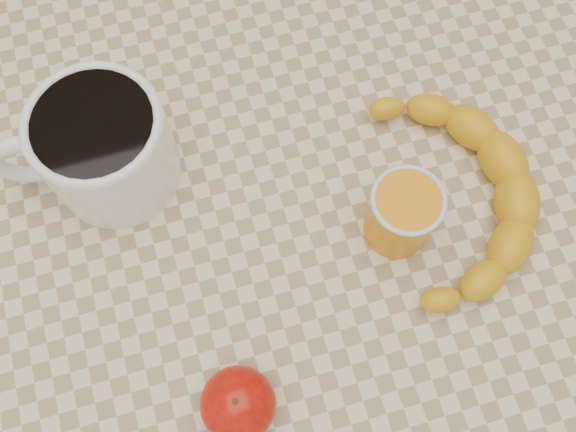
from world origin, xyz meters
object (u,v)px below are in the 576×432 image
object	(u,v)px
apple	(238,404)
table	(288,249)
orange_juice_glass	(402,214)
coffee_mug	(101,146)
banana	(456,196)

from	to	relation	value
apple	table	bearing A→B (deg)	59.89
orange_juice_glass	apple	world-z (taller)	orange_juice_glass
table	coffee_mug	world-z (taller)	coffee_mug
apple	banana	xyz separation A→B (m)	(0.25, 0.13, -0.01)
coffee_mug	orange_juice_glass	bearing A→B (deg)	-28.74
orange_juice_glass	apple	distance (m)	0.22
banana	orange_juice_glass	bearing A→B (deg)	-156.39
table	coffee_mug	distance (m)	0.23
apple	banana	distance (m)	0.28
coffee_mug	banana	xyz separation A→B (m)	(0.31, -0.13, -0.04)
coffee_mug	orange_juice_glass	xyz separation A→B (m)	(0.25, -0.14, -0.02)
coffee_mug	apple	bearing A→B (deg)	-76.52
apple	banana	world-z (taller)	apple
orange_juice_glass	banana	world-z (taller)	orange_juice_glass
table	apple	world-z (taller)	apple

